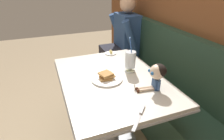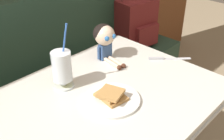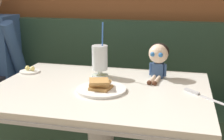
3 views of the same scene
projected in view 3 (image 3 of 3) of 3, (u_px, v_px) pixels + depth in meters
booth_bench at (123, 113)px, 2.23m from camera, size 2.60×0.48×1.00m
diner_table at (101, 122)px, 1.58m from camera, size 1.11×0.81×0.74m
toast_plate at (101, 88)px, 1.48m from camera, size 0.25×0.25×0.06m
milkshake_glass at (100, 59)px, 1.69m from camera, size 0.10×0.10×0.31m
butter_saucer at (30, 71)px, 1.80m from camera, size 0.12×0.12×0.04m
butter_knife at (197, 94)px, 1.43m from camera, size 0.18×0.18×0.01m
seated_doll at (158, 55)px, 1.66m from camera, size 0.12×0.22×0.20m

